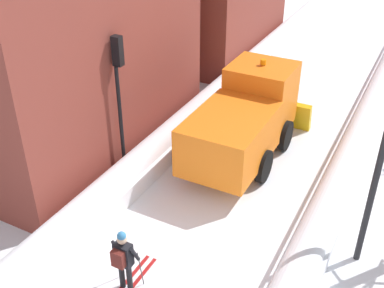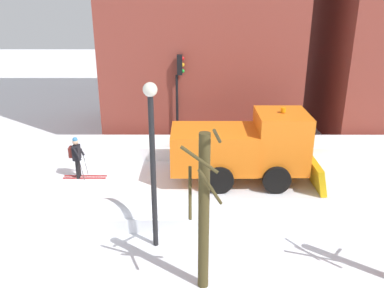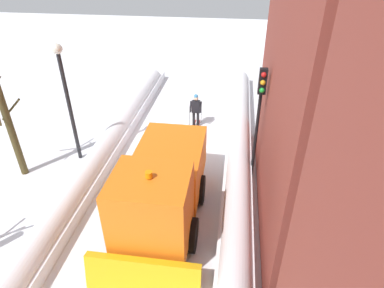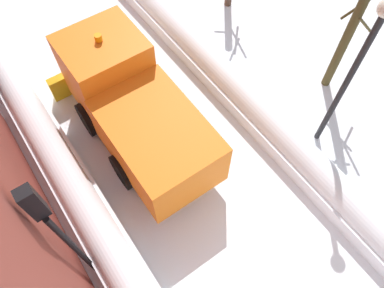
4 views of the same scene
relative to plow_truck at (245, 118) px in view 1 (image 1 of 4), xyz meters
The scene contains 7 objects.
ground_plane 4.56m from the plow_truck, 83.63° to the left, with size 80.00×80.00×0.00m, color white.
snowbank_left 5.05m from the plow_truck, 120.05° to the left, with size 1.10×36.00×1.08m.
snowbank_right 5.60m from the plow_truck, 51.28° to the left, with size 1.10×36.00×0.95m.
plow_truck is the anchor object (origin of this frame).
skier 6.99m from the plow_truck, 91.79° to the right, with size 0.62×1.80×1.81m.
traffic_light_pole 4.51m from the plow_truck, 137.60° to the right, with size 0.28×0.42×4.70m.
street_lamp 5.92m from the plow_truck, 35.74° to the right, with size 0.40×0.40×5.11m.
Camera 1 is at (4.51, -7.74, 9.13)m, focal length 44.58 mm.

